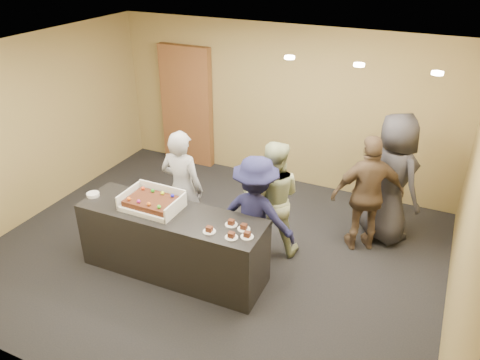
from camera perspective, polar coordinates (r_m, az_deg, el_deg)
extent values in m
plane|color=black|center=(6.61, -3.22, -8.72)|extent=(6.00, 6.00, 0.00)
plane|color=silver|center=(5.45, -3.99, 14.73)|extent=(6.00, 6.00, 0.00)
cube|color=#A28B4E|center=(8.02, 5.06, 8.96)|extent=(6.00, 0.04, 2.70)
cube|color=#A28B4E|center=(4.24, -20.21, -11.78)|extent=(6.00, 0.04, 2.70)
cube|color=#A28B4E|center=(7.71, -23.69, 5.88)|extent=(0.04, 5.00, 2.70)
cube|color=#A28B4E|center=(5.32, 26.25, -4.37)|extent=(0.04, 5.00, 2.70)
cube|color=black|center=(6.05, -8.19, -7.59)|extent=(2.41, 0.75, 0.90)
cube|color=brown|center=(8.78, -6.51, 8.91)|extent=(1.01, 0.15, 2.22)
cube|color=white|center=(5.92, -10.64, -3.13)|extent=(0.70, 0.48, 0.06)
cube|color=white|center=(6.08, -13.38, -1.85)|extent=(0.02, 0.48, 0.19)
cube|color=white|center=(5.72, -7.84, -3.36)|extent=(0.02, 0.48, 0.19)
cube|color=white|center=(6.06, -9.41, -1.46)|extent=(0.70, 0.02, 0.21)
cube|color=#3D190D|center=(5.89, -10.70, -2.58)|extent=(0.61, 0.42, 0.07)
sphere|color=red|center=(6.09, -11.74, -0.99)|extent=(0.05, 0.05, 0.05)
sphere|color=#19981A|center=(6.01, -10.61, -1.29)|extent=(0.05, 0.05, 0.05)
sphere|color=#CEF619|center=(5.93, -9.44, -1.59)|extent=(0.05, 0.05, 0.05)
sphere|color=#1B17CB|center=(5.86, -8.24, -1.90)|extent=(0.05, 0.05, 0.05)
sphere|color=orange|center=(5.89, -13.41, -2.24)|extent=(0.05, 0.05, 0.05)
sphere|color=#A92495|center=(5.81, -12.25, -2.56)|extent=(0.05, 0.05, 0.05)
sphere|color=orange|center=(5.73, -11.07, -2.89)|extent=(0.05, 0.05, 0.05)
sphere|color=green|center=(5.65, -9.85, -3.23)|extent=(0.05, 0.05, 0.05)
cylinder|color=white|center=(6.39, -17.48, -1.69)|extent=(0.16, 0.16, 0.04)
cylinder|color=white|center=(5.41, -3.77, -6.28)|extent=(0.15, 0.15, 0.01)
cube|color=#3D190D|center=(5.39, -3.78, -5.98)|extent=(0.07, 0.06, 0.06)
cylinder|color=white|center=(5.52, -1.08, -5.45)|extent=(0.15, 0.15, 0.01)
cube|color=#3D190D|center=(5.50, -1.08, -5.15)|extent=(0.07, 0.06, 0.06)
cylinder|color=white|center=(5.30, -1.06, -7.00)|extent=(0.15, 0.15, 0.01)
cube|color=#3D190D|center=(5.28, -1.06, -6.70)|extent=(0.07, 0.06, 0.06)
cylinder|color=white|center=(5.44, 0.47, -5.99)|extent=(0.15, 0.15, 0.01)
cube|color=#3D190D|center=(5.42, 0.47, -5.69)|extent=(0.07, 0.06, 0.06)
cylinder|color=white|center=(5.31, 0.87, -6.93)|extent=(0.15, 0.15, 0.01)
cube|color=#3D190D|center=(5.29, 0.87, -6.63)|extent=(0.07, 0.06, 0.06)
imported|color=#9D9DA2|center=(6.44, -7.04, -1.03)|extent=(0.63, 0.43, 1.69)
imported|color=#9FA97E|center=(6.22, 3.92, -2.27)|extent=(0.94, 0.82, 1.63)
imported|color=#17183D|center=(5.89, 1.90, -4.33)|extent=(1.03, 0.60, 1.60)
imported|color=brown|center=(6.49, 15.31, -1.72)|extent=(1.06, 0.83, 1.68)
imported|color=#29282E|center=(6.76, 18.02, 0.14)|extent=(1.10, 1.04, 1.89)
cylinder|color=#FFEAC6|center=(5.58, 6.06, 14.64)|extent=(0.12, 0.12, 0.03)
cylinder|color=#FFEAC6|center=(5.38, 14.32, 13.45)|extent=(0.12, 0.12, 0.03)
cylinder|color=#FFEAC6|center=(5.29, 22.93, 11.91)|extent=(0.12, 0.12, 0.03)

